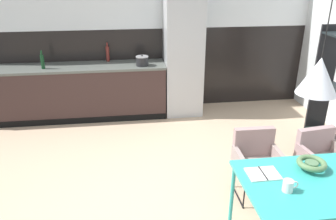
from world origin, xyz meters
TOP-DOWN VIEW (x-y plane):
  - ground_plane at (0.00, 0.00)m, footprint 7.93×7.93m
  - back_wall_splashback_dark at (0.00, 2.98)m, footprint 6.10×0.12m
  - kitchen_counter at (-1.29, 2.62)m, footprint 3.24×0.63m
  - refrigerator_column at (0.65, 2.62)m, footprint 0.62×0.60m
  - dining_table at (1.32, -0.74)m, footprint 1.50×0.85m
  - armchair_far_side at (1.05, 0.18)m, footprint 0.50×0.48m
  - armchair_corner_seat at (1.80, 0.15)m, footprint 0.54×0.53m
  - fruit_bowl at (1.24, -0.55)m, footprint 0.25×0.25m
  - open_book at (0.79, -0.58)m, footprint 0.27×0.21m
  - mug_dark_espresso at (0.89, -0.82)m, footprint 0.13×0.08m
  - cooking_pot at (-0.05, 2.49)m, footprint 0.21×0.21m
  - bottle_spice_small at (-1.62, 2.52)m, footprint 0.06×0.06m
  - bottle_vinegar_dark at (-0.62, 2.85)m, footprint 0.06×0.06m
  - pendant_lamp_over_table_near at (1.02, -0.75)m, footprint 0.29×0.29m

SIDE VIEW (x-z plane):
  - ground_plane at x=0.00m, z-range 0.00..0.00m
  - kitchen_counter at x=-1.29m, z-range 0.00..0.90m
  - armchair_corner_seat at x=1.80m, z-range 0.11..0.83m
  - armchair_far_side at x=1.05m, z-range 0.10..0.86m
  - dining_table at x=1.32m, z-range 0.33..1.09m
  - back_wall_splashback_dark at x=0.00m, z-range 0.00..1.42m
  - open_book at x=0.79m, z-range 0.76..0.77m
  - mug_dark_espresso at x=0.89m, z-range 0.76..0.86m
  - fruit_bowl at x=1.24m, z-range 0.77..0.86m
  - cooking_pot at x=-0.05m, z-range 0.89..1.07m
  - refrigerator_column at x=0.65m, z-range 0.00..1.98m
  - bottle_spice_small at x=-1.62m, z-range 0.88..1.17m
  - bottle_vinegar_dark at x=-0.62m, z-range 0.88..1.19m
  - pendant_lamp_over_table_near at x=1.02m, z-range 1.06..2.31m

